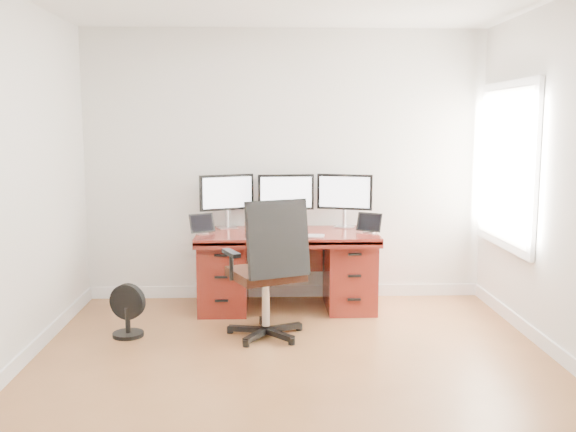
{
  "coord_description": "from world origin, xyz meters",
  "views": [
    {
      "loc": [
        -0.2,
        -4.19,
        1.77
      ],
      "look_at": [
        0.0,
        1.5,
        0.95
      ],
      "focal_mm": 40.0,
      "sensor_mm": 36.0,
      "label": 1
    }
  ],
  "objects_px": {
    "monitor_center": "(286,194)",
    "keyboard": "(292,235)",
    "desk": "(287,267)",
    "floor_fan": "(127,311)",
    "office_chair": "(268,293)"
  },
  "relations": [
    {
      "from": "floor_fan",
      "to": "office_chair",
      "type": "bearing_deg",
      "value": 12.1
    },
    {
      "from": "monitor_center",
      "to": "keyboard",
      "type": "distance_m",
      "value": 0.58
    },
    {
      "from": "desk",
      "to": "keyboard",
      "type": "height_order",
      "value": "keyboard"
    },
    {
      "from": "monitor_center",
      "to": "keyboard",
      "type": "relative_size",
      "value": 1.94
    },
    {
      "from": "desk",
      "to": "office_chair",
      "type": "xyz_separation_m",
      "value": [
        -0.18,
        -0.87,
        -0.01
      ]
    },
    {
      "from": "floor_fan",
      "to": "keyboard",
      "type": "height_order",
      "value": "keyboard"
    },
    {
      "from": "desk",
      "to": "floor_fan",
      "type": "xyz_separation_m",
      "value": [
        -1.36,
        -0.78,
        -0.19
      ]
    },
    {
      "from": "desk",
      "to": "floor_fan",
      "type": "distance_m",
      "value": 1.58
    },
    {
      "from": "office_chair",
      "to": "monitor_center",
      "type": "height_order",
      "value": "monitor_center"
    },
    {
      "from": "monitor_center",
      "to": "floor_fan",
      "type": "bearing_deg",
      "value": -147.21
    },
    {
      "from": "office_chair",
      "to": "keyboard",
      "type": "relative_size",
      "value": 4.14
    },
    {
      "from": "desk",
      "to": "office_chair",
      "type": "relative_size",
      "value": 1.44
    },
    {
      "from": "office_chair",
      "to": "floor_fan",
      "type": "height_order",
      "value": "office_chair"
    },
    {
      "from": "floor_fan",
      "to": "monitor_center",
      "type": "distance_m",
      "value": 1.91
    },
    {
      "from": "desk",
      "to": "keyboard",
      "type": "relative_size",
      "value": 5.97
    }
  ]
}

